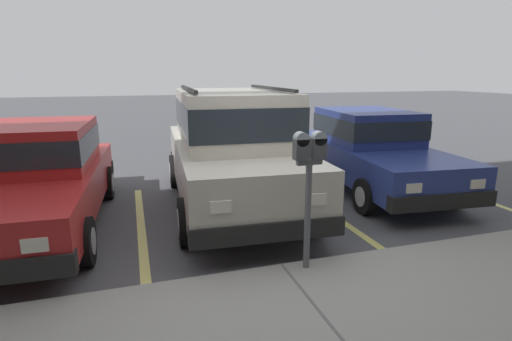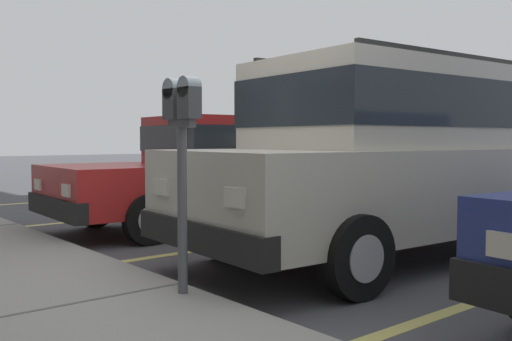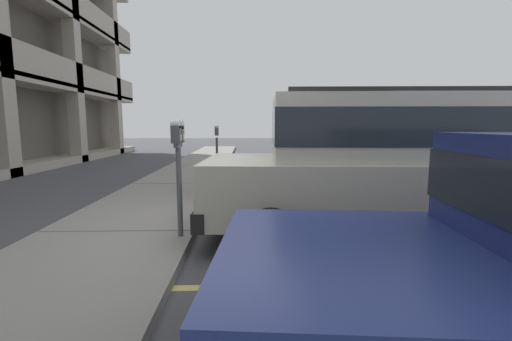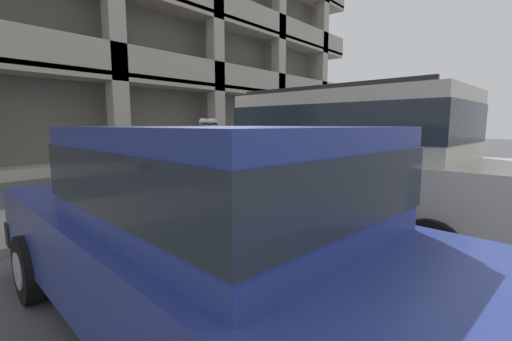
# 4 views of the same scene
# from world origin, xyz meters

# --- Properties ---
(ground_plane) EXTENTS (80.00, 80.00, 0.10)m
(ground_plane) POSITION_xyz_m (0.00, 0.00, -0.05)
(ground_plane) COLOR #4C4C51
(sidewalk) EXTENTS (40.00, 2.20, 0.12)m
(sidewalk) POSITION_xyz_m (0.00, 1.30, 0.06)
(sidewalk) COLOR gray
(sidewalk) RESTS_ON ground_plane
(parking_stall_lines) EXTENTS (12.14, 4.80, 0.01)m
(parking_stall_lines) POSITION_xyz_m (1.50, -1.40, 0.00)
(parking_stall_lines) COLOR #DBD16B
(parking_stall_lines) RESTS_ON ground_plane
(silver_suv) EXTENTS (2.21, 4.88, 2.03)m
(silver_suv) POSITION_xyz_m (-0.06, -2.35, 1.09)
(silver_suv) COLOR beige
(silver_suv) RESTS_ON ground_plane
(dark_hatchback) EXTENTS (1.99, 4.56, 1.54)m
(dark_hatchback) POSITION_xyz_m (2.91, -2.21, 0.82)
(dark_hatchback) COLOR red
(dark_hatchback) RESTS_ON ground_plane
(parking_meter_near) EXTENTS (0.35, 0.12, 1.54)m
(parking_meter_near) POSITION_xyz_m (-0.24, 0.35, 1.27)
(parking_meter_near) COLOR #595B60
(parking_meter_near) RESTS_ON sidewalk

